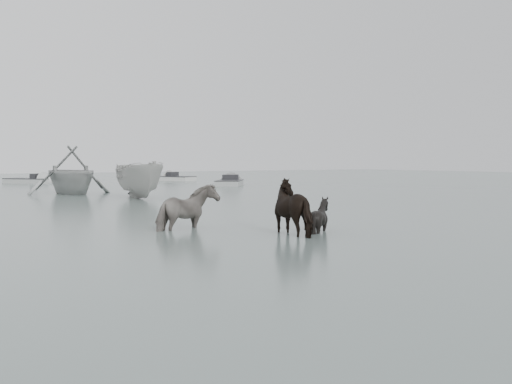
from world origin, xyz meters
TOP-DOWN VIEW (x-y plane):
  - ground at (0.00, 0.00)m, footprint 140.00×140.00m
  - pony_pinto at (-0.13, 1.08)m, footprint 2.03×1.40m
  - pony_dark at (1.76, -1.39)m, footprint 1.83×1.97m
  - pony_black at (2.51, -1.28)m, footprint 1.22×1.10m
  - rowboat_trail at (2.44, 19.56)m, footprint 4.47×5.17m
  - boat_small at (4.06, 14.22)m, footprint 2.67×5.16m
  - skiff_port at (14.97, 24.21)m, footprint 4.41×5.07m
  - skiff_mid at (4.33, 35.99)m, footprint 4.51×5.35m
  - skiff_star at (16.20, 34.95)m, footprint 3.24×4.30m

SIDE VIEW (x-z plane):
  - ground at x=0.00m, z-range 0.00..0.00m
  - skiff_port at x=14.97m, z-range 0.00..0.75m
  - skiff_mid at x=4.33m, z-range 0.00..0.75m
  - skiff_star at x=16.20m, z-range 0.00..0.75m
  - pony_black at x=2.51m, z-range 0.00..1.26m
  - pony_pinto at x=-0.13m, z-range 0.00..1.57m
  - pony_dark at x=1.76m, z-range 0.00..1.63m
  - boat_small at x=4.06m, z-range 0.00..1.90m
  - rowboat_trail at x=2.44m, z-range 0.00..2.69m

